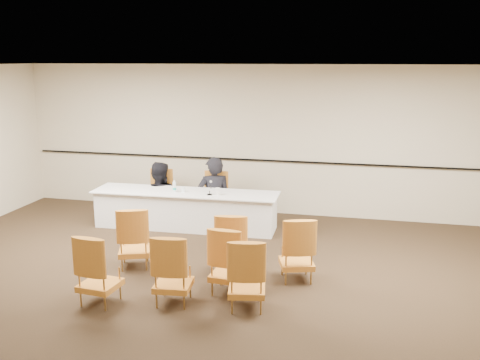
% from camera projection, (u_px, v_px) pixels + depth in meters
% --- Properties ---
extents(floor, '(10.00, 10.00, 0.00)m').
position_uv_depth(floor, '(201.00, 292.00, 7.30)').
color(floor, black).
rests_on(floor, ground).
extents(ceiling, '(10.00, 10.00, 0.00)m').
position_uv_depth(ceiling, '(197.00, 68.00, 6.63)').
color(ceiling, silver).
rests_on(ceiling, ground).
extents(wall_back, '(10.00, 0.04, 3.00)m').
position_uv_depth(wall_back, '(259.00, 140.00, 10.76)').
color(wall_back, beige).
rests_on(wall_back, ground).
extents(wall_rail, '(9.80, 0.04, 0.03)m').
position_uv_depth(wall_rail, '(258.00, 160.00, 10.81)').
color(wall_rail, black).
rests_on(wall_rail, wall_back).
extents(panel_table, '(3.49, 0.90, 0.69)m').
position_uv_depth(panel_table, '(186.00, 210.00, 9.99)').
color(panel_table, silver).
rests_on(panel_table, ground).
extents(panelist_main, '(0.78, 0.65, 1.83)m').
position_uv_depth(panelist_main, '(214.00, 203.00, 10.41)').
color(panelist_main, black).
rests_on(panelist_main, ground).
extents(panelist_main_chair, '(0.51, 0.51, 0.95)m').
position_uv_depth(panelist_main_chair, '(214.00, 197.00, 10.38)').
color(panelist_main_chair, '#AF621F').
rests_on(panelist_main_chair, ground).
extents(panelist_second, '(0.91, 0.77, 1.68)m').
position_uv_depth(panelist_second, '(159.00, 203.00, 10.65)').
color(panelist_second, black).
rests_on(panelist_second, ground).
extents(panelist_second_chair, '(0.51, 0.51, 0.95)m').
position_uv_depth(panelist_second_chair, '(159.00, 194.00, 10.61)').
color(panelist_second_chair, '#AF621F').
rests_on(panelist_second_chair, ground).
extents(papers, '(0.32, 0.25, 0.00)m').
position_uv_depth(papers, '(215.00, 194.00, 9.75)').
color(papers, silver).
rests_on(papers, panel_table).
extents(microphone, '(0.10, 0.18, 0.25)m').
position_uv_depth(microphone, '(209.00, 188.00, 9.64)').
color(microphone, black).
rests_on(microphone, panel_table).
extents(water_bottle, '(0.09, 0.09, 0.22)m').
position_uv_depth(water_bottle, '(174.00, 186.00, 9.86)').
color(water_bottle, teal).
rests_on(water_bottle, panel_table).
extents(drinking_glass, '(0.08, 0.08, 0.10)m').
position_uv_depth(drinking_glass, '(183.00, 190.00, 9.85)').
color(drinking_glass, white).
rests_on(drinking_glass, panel_table).
extents(coffee_cup, '(0.09, 0.09, 0.13)m').
position_uv_depth(coffee_cup, '(218.00, 192.00, 9.64)').
color(coffee_cup, white).
rests_on(coffee_cup, panel_table).
extents(aud_chair_front_left, '(0.64, 0.64, 0.95)m').
position_uv_depth(aud_chair_front_left, '(134.00, 237.00, 8.08)').
color(aud_chair_front_left, '#AF621F').
rests_on(aud_chair_front_left, ground).
extents(aud_chair_front_mid, '(0.57, 0.57, 0.95)m').
position_uv_depth(aud_chair_front_mid, '(232.00, 244.00, 7.79)').
color(aud_chair_front_mid, '#AF621F').
rests_on(aud_chair_front_mid, ground).
extents(aud_chair_front_right, '(0.62, 0.62, 0.95)m').
position_uv_depth(aud_chair_front_right, '(297.00, 248.00, 7.59)').
color(aud_chair_front_right, '#AF621F').
rests_on(aud_chair_front_right, ground).
extents(aud_chair_back_left, '(0.55, 0.55, 0.95)m').
position_uv_depth(aud_chair_back_left, '(99.00, 269.00, 6.87)').
color(aud_chair_back_left, '#AF621F').
rests_on(aud_chair_back_left, ground).
extents(aud_chair_back_mid, '(0.55, 0.55, 0.95)m').
position_uv_depth(aud_chair_back_mid, '(173.00, 268.00, 6.87)').
color(aud_chair_back_mid, '#AF621F').
rests_on(aud_chair_back_mid, ground).
extents(aud_chair_back_right, '(0.58, 0.58, 0.95)m').
position_uv_depth(aud_chair_back_right, '(247.00, 273.00, 6.73)').
color(aud_chair_back_right, '#AF621F').
rests_on(aud_chair_back_right, ground).
extents(aud_chair_extra, '(0.53, 0.53, 0.95)m').
position_uv_depth(aud_chair_extra, '(229.00, 259.00, 7.18)').
color(aud_chair_extra, '#AF621F').
rests_on(aud_chair_extra, ground).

